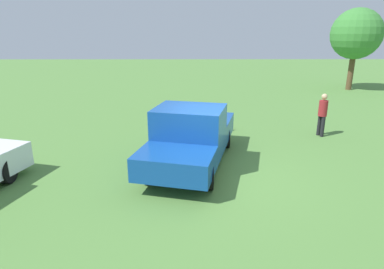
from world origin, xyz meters
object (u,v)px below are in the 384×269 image
Objects in this scene: person_bystander at (323,113)px; tree_back_left at (356,34)px; traffic_cone at (228,124)px; pickup_truck at (191,135)px.

person_bystander is 12.35m from tree_back_left.
tree_back_left reaches higher than person_bystander.
pickup_truck is at bearing 156.52° from traffic_cone.
tree_back_left is 9.70× the size of traffic_cone.
traffic_cone is (-9.80, 9.46, -3.39)m from tree_back_left.
tree_back_left is (10.45, -5.98, 2.75)m from person_bystander.
person_bystander is at bearing -100.52° from traffic_cone.
traffic_cone is (3.43, -1.49, -0.64)m from pickup_truck.
person_bystander is 3.59m from traffic_cone.
pickup_truck is 9.61× the size of traffic_cone.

